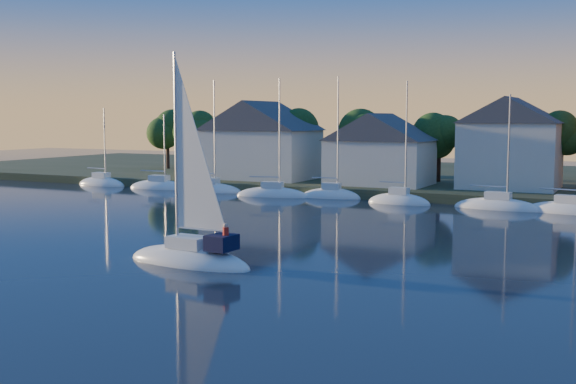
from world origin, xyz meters
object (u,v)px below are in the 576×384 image
Objects in this scene: clubhouse_east at (510,142)px; clubhouse_west at (261,139)px; clubhouse_centre at (380,148)px; hero_sailboat at (191,255)px.

clubhouse_west is at bearing -178.09° from clubhouse_east.
clubhouse_centre is 1.10× the size of clubhouse_east.
clubhouse_centre is 14.17m from clubhouse_east.
clubhouse_east is at bearing 1.91° from clubhouse_west.
clubhouse_centre is 43.38m from hero_sailboat.
clubhouse_east is at bearing -98.59° from hero_sailboat.
hero_sailboat is (-10.42, -44.99, -5.43)m from clubhouse_east.
hero_sailboat reaches higher than clubhouse_west.
clubhouse_centre is (16.00, -1.00, -0.80)m from clubhouse_west.
clubhouse_west is at bearing 176.42° from clubhouse_centre.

